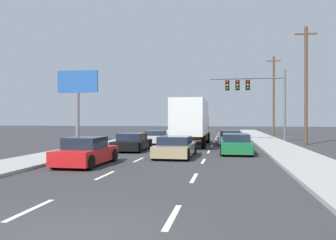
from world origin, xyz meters
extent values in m
plane|color=#333335|center=(0.00, 25.00, 0.00)|extent=(140.00, 140.00, 0.00)
cube|color=#9E9E99|center=(6.70, 20.00, 0.07)|extent=(2.89, 80.00, 0.14)
cube|color=#9E9E99|center=(-6.70, 20.00, 0.07)|extent=(2.89, 80.00, 0.14)
cube|color=silver|center=(-1.70, 1.47, 0.00)|extent=(0.14, 2.00, 0.01)
cube|color=silver|center=(-1.70, 6.47, 0.00)|extent=(0.14, 2.00, 0.01)
cube|color=silver|center=(-1.70, 11.47, 0.00)|extent=(0.14, 2.00, 0.01)
cube|color=silver|center=(-1.70, 16.47, 0.00)|extent=(0.14, 2.00, 0.01)
cube|color=silver|center=(-1.70, 21.47, 0.00)|extent=(0.14, 2.00, 0.01)
cube|color=silver|center=(-1.70, 26.47, 0.00)|extent=(0.14, 2.00, 0.01)
cube|color=silver|center=(-1.70, 31.47, 0.00)|extent=(0.14, 2.00, 0.01)
cube|color=silver|center=(-1.70, 36.47, 0.00)|extent=(0.14, 2.00, 0.01)
cube|color=silver|center=(-1.70, 41.47, 0.00)|extent=(0.14, 2.00, 0.01)
cube|color=silver|center=(-1.70, 46.47, 0.00)|extent=(0.14, 2.00, 0.01)
cube|color=silver|center=(-1.70, 51.47, 0.00)|extent=(0.14, 2.00, 0.01)
cube|color=silver|center=(1.70, 1.47, 0.00)|extent=(0.14, 2.00, 0.01)
cube|color=silver|center=(1.70, 6.47, 0.00)|extent=(0.14, 2.00, 0.01)
cube|color=silver|center=(1.70, 11.47, 0.00)|extent=(0.14, 2.00, 0.01)
cube|color=silver|center=(1.70, 16.47, 0.00)|extent=(0.14, 2.00, 0.01)
cube|color=silver|center=(1.70, 21.47, 0.00)|extent=(0.14, 2.00, 0.01)
cube|color=silver|center=(1.70, 26.47, 0.00)|extent=(0.14, 2.00, 0.01)
cube|color=silver|center=(1.70, 31.47, 0.00)|extent=(0.14, 2.00, 0.01)
cube|color=silver|center=(1.70, 36.47, 0.00)|extent=(0.14, 2.00, 0.01)
cube|color=silver|center=(1.70, 41.47, 0.00)|extent=(0.14, 2.00, 0.01)
cube|color=silver|center=(1.70, 46.47, 0.00)|extent=(0.14, 2.00, 0.01)
cube|color=silver|center=(1.70, 51.47, 0.00)|extent=(0.14, 2.00, 0.01)
cube|color=#B7BABF|center=(-3.28, 23.62, 0.43)|extent=(1.74, 4.40, 0.58)
cube|color=#192333|center=(-3.28, 23.32, 0.93)|extent=(1.53, 2.25, 0.41)
cylinder|color=black|center=(-4.08, 25.27, 0.32)|extent=(0.22, 0.64, 0.64)
cylinder|color=black|center=(-2.47, 25.27, 0.32)|extent=(0.22, 0.64, 0.64)
cylinder|color=black|center=(-4.09, 21.97, 0.32)|extent=(0.22, 0.64, 0.64)
cylinder|color=black|center=(-2.47, 21.96, 0.32)|extent=(0.22, 0.64, 0.64)
cube|color=black|center=(-3.47, 16.46, 0.42)|extent=(1.94, 4.23, 0.56)
cube|color=#192333|center=(-3.47, 16.45, 0.94)|extent=(1.69, 2.03, 0.49)
cylinder|color=black|center=(-4.38, 18.01, 0.32)|extent=(0.23, 0.64, 0.64)
cylinder|color=black|center=(-2.60, 18.02, 0.32)|extent=(0.23, 0.64, 0.64)
cylinder|color=black|center=(-4.34, 14.89, 0.32)|extent=(0.23, 0.64, 0.64)
cylinder|color=black|center=(-2.57, 14.91, 0.32)|extent=(0.23, 0.64, 0.64)
cube|color=red|center=(-3.61, 9.12, 0.46)|extent=(1.79, 4.06, 0.64)
cube|color=#192333|center=(-3.61, 9.00, 1.04)|extent=(1.56, 1.86, 0.53)
cylinder|color=black|center=(-4.41, 10.60, 0.32)|extent=(0.23, 0.64, 0.64)
cylinder|color=black|center=(-2.78, 10.58, 0.32)|extent=(0.23, 0.64, 0.64)
cylinder|color=black|center=(-4.44, 7.66, 0.32)|extent=(0.23, 0.64, 0.64)
cylinder|color=black|center=(-2.81, 7.64, 0.32)|extent=(0.23, 0.64, 0.64)
cube|color=white|center=(0.11, 20.21, 2.29)|extent=(2.36, 6.72, 2.67)
cube|color=red|center=(0.12, 16.87, 2.42)|extent=(2.11, 0.05, 0.36)
cube|color=orange|center=(0.10, 24.71, 1.41)|extent=(2.26, 2.29, 2.23)
cylinder|color=black|center=(-1.02, 24.70, 0.48)|extent=(0.30, 0.96, 0.96)
cylinder|color=black|center=(1.22, 24.71, 0.48)|extent=(0.30, 0.96, 0.96)
cylinder|color=black|center=(-1.01, 18.86, 0.48)|extent=(0.30, 0.96, 0.96)
cylinder|color=black|center=(1.24, 18.86, 0.48)|extent=(0.30, 0.96, 0.96)
cube|color=tan|center=(0.01, 13.18, 0.43)|extent=(1.95, 4.53, 0.58)
cube|color=#192333|center=(0.01, 12.95, 0.95)|extent=(1.69, 2.13, 0.46)
cylinder|color=black|center=(-0.86, 14.89, 0.32)|extent=(0.23, 0.64, 0.64)
cylinder|color=black|center=(0.92, 14.87, 0.32)|extent=(0.23, 0.64, 0.64)
cylinder|color=black|center=(-0.90, 11.49, 0.32)|extent=(0.23, 0.64, 0.64)
cylinder|color=black|center=(0.88, 11.47, 0.32)|extent=(0.23, 0.64, 0.64)
cube|color=white|center=(3.16, 23.48, 0.43)|extent=(1.83, 4.30, 0.57)
cube|color=#192333|center=(3.16, 23.31, 0.95)|extent=(1.61, 2.17, 0.48)
cylinder|color=black|center=(2.32, 25.08, 0.32)|extent=(0.22, 0.64, 0.64)
cylinder|color=black|center=(4.01, 25.07, 0.32)|extent=(0.22, 0.64, 0.64)
cylinder|color=black|center=(2.31, 21.89, 0.32)|extent=(0.22, 0.64, 0.64)
cylinder|color=black|center=(4.00, 21.88, 0.32)|extent=(0.22, 0.64, 0.64)
cube|color=#196B38|center=(3.41, 15.64, 0.46)|extent=(1.87, 4.32, 0.65)
cube|color=#192333|center=(3.42, 15.38, 1.01)|extent=(1.62, 2.25, 0.45)
cylinder|color=black|center=(2.55, 17.22, 0.32)|extent=(0.23, 0.64, 0.64)
cylinder|color=black|center=(4.22, 17.25, 0.32)|extent=(0.23, 0.64, 0.64)
cylinder|color=black|center=(2.61, 14.03, 0.32)|extent=(0.23, 0.64, 0.64)
cylinder|color=black|center=(4.28, 14.06, 0.32)|extent=(0.23, 0.64, 0.64)
cylinder|color=#595B56|center=(8.33, 27.86, 3.43)|extent=(0.20, 0.20, 6.86)
cylinder|color=#595B56|center=(4.79, 27.86, 6.09)|extent=(7.07, 0.14, 0.14)
cube|color=black|center=(4.88, 27.86, 5.44)|extent=(0.40, 0.56, 0.95)
sphere|color=red|center=(4.88, 27.55, 5.74)|extent=(0.20, 0.20, 0.20)
sphere|color=orange|center=(4.88, 27.55, 5.44)|extent=(0.20, 0.20, 0.20)
sphere|color=green|center=(4.88, 27.55, 5.14)|extent=(0.20, 0.20, 0.20)
cube|color=black|center=(3.91, 27.86, 5.44)|extent=(0.40, 0.56, 0.95)
sphere|color=red|center=(3.91, 27.55, 5.74)|extent=(0.20, 0.20, 0.20)
sphere|color=orange|center=(3.91, 27.55, 5.44)|extent=(0.20, 0.20, 0.20)
sphere|color=green|center=(3.91, 27.55, 5.14)|extent=(0.20, 0.20, 0.20)
cube|color=black|center=(2.93, 27.86, 5.44)|extent=(0.40, 0.56, 0.95)
sphere|color=red|center=(2.93, 27.55, 5.74)|extent=(0.20, 0.20, 0.20)
sphere|color=orange|center=(2.93, 27.55, 5.44)|extent=(0.20, 0.20, 0.20)
sphere|color=green|center=(2.93, 27.55, 5.14)|extent=(0.20, 0.20, 0.20)
cylinder|color=brown|center=(9.37, 23.90, 4.91)|extent=(0.28, 0.28, 9.83)
cube|color=brown|center=(9.37, 23.90, 9.23)|extent=(1.80, 0.12, 0.12)
cylinder|color=brown|center=(8.98, 40.63, 5.21)|extent=(0.28, 0.28, 10.43)
cube|color=brown|center=(8.98, 40.63, 9.83)|extent=(1.80, 0.12, 0.12)
cylinder|color=slate|center=(-10.75, 23.69, 2.30)|extent=(0.36, 0.36, 4.61)
cube|color=#2659A5|center=(-10.75, 23.69, 5.63)|extent=(3.91, 0.20, 2.04)
camera|label=1|loc=(2.87, -5.88, 2.15)|focal=36.35mm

